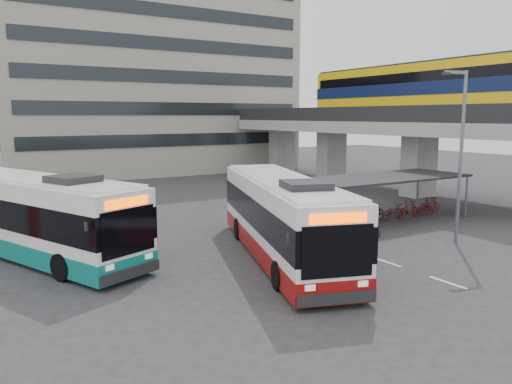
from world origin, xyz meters
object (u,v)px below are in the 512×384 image
lamp_post (460,147)px  bus_teal (32,216)px  bus_main (282,218)px  pedestrian (242,214)px

lamp_post → bus_teal: bearing=164.1°
bus_teal → lamp_post: lamp_post is taller
bus_main → bus_teal: size_ratio=1.00×
bus_teal → lamp_post: bearing=-47.7°
pedestrian → lamp_post: 10.88m
bus_main → bus_teal: (-8.96, 5.66, 0.03)m
bus_main → lamp_post: (8.17, -2.34, 2.84)m
bus_teal → pedestrian: 9.80m
lamp_post → pedestrian: bearing=145.2°
pedestrian → bus_main: bearing=173.5°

